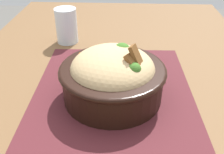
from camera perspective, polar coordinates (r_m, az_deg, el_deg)
name	(u,v)px	position (r m, az deg, el deg)	size (l,w,h in m)	color
table	(113,116)	(0.64, 0.24, -8.63)	(1.33, 0.81, 0.75)	brown
placemat	(113,88)	(0.59, 0.19, -2.46)	(0.39, 0.35, 0.00)	#47191E
bowl	(112,76)	(0.53, 0.05, 0.30)	(0.24, 0.24, 0.13)	black
fork	(108,71)	(0.64, -0.98, 1.24)	(0.03, 0.12, 0.00)	silver
drinking_glass	(67,28)	(0.81, -10.01, 10.71)	(0.06, 0.06, 0.10)	silver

